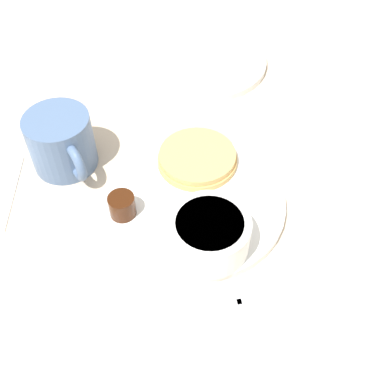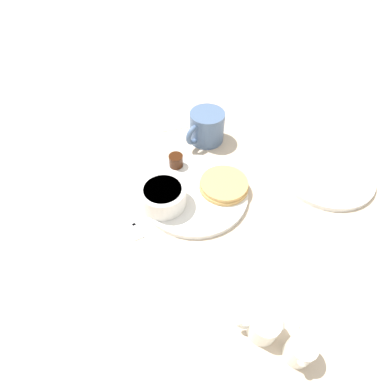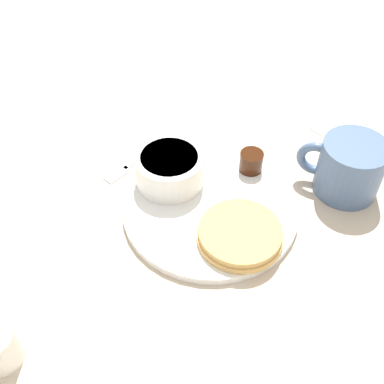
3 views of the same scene
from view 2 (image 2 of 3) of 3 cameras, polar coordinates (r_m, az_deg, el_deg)
ground_plane at (r=0.69m, az=0.43°, el=-0.46°), size 4.00×4.00×0.00m
plate at (r=0.69m, az=0.43°, el=-0.14°), size 0.25×0.25×0.01m
pancake_stack at (r=0.69m, az=6.09°, el=1.39°), size 0.11×0.11×0.02m
bowl at (r=0.64m, az=-5.51°, el=-0.67°), size 0.10×0.10×0.05m
syrup_cup at (r=0.73m, az=-3.08°, el=5.98°), size 0.03×0.03×0.03m
butter_ramekin at (r=0.66m, az=-7.31°, el=-0.83°), size 0.04×0.04×0.04m
coffee_mug at (r=0.81m, az=2.72°, el=12.24°), size 0.12×0.09×0.08m
creamer_pitcher_near at (r=0.54m, az=13.42°, el=-23.60°), size 0.07×0.05×0.05m
creamer_pitcher_far at (r=0.54m, az=19.84°, el=-26.40°), size 0.04×0.06×0.05m
fork at (r=0.66m, az=-11.49°, el=-4.86°), size 0.04×0.15×0.00m
napkin at (r=0.91m, az=-2.99°, el=13.92°), size 0.14×0.10×0.00m
far_plate at (r=0.80m, az=24.12°, el=3.18°), size 0.23×0.23×0.01m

